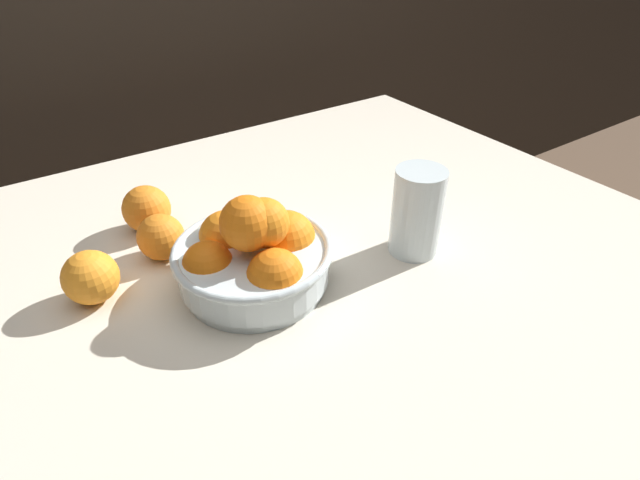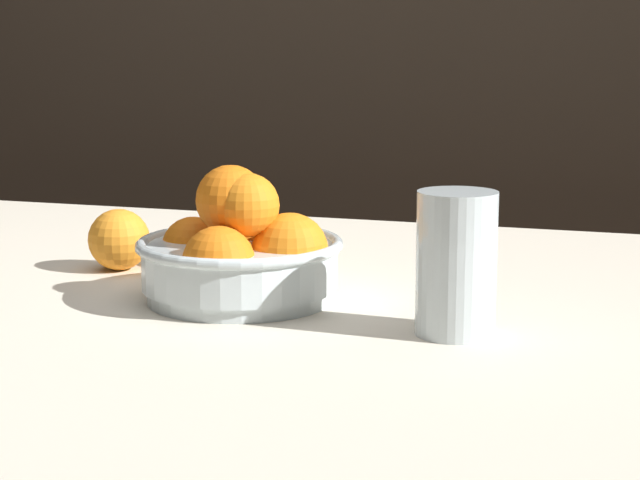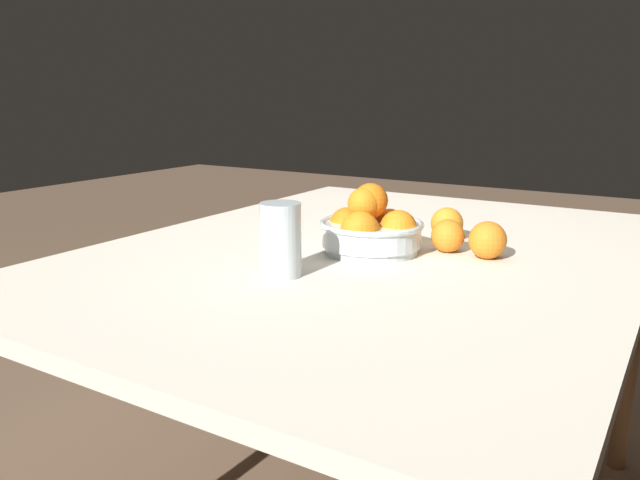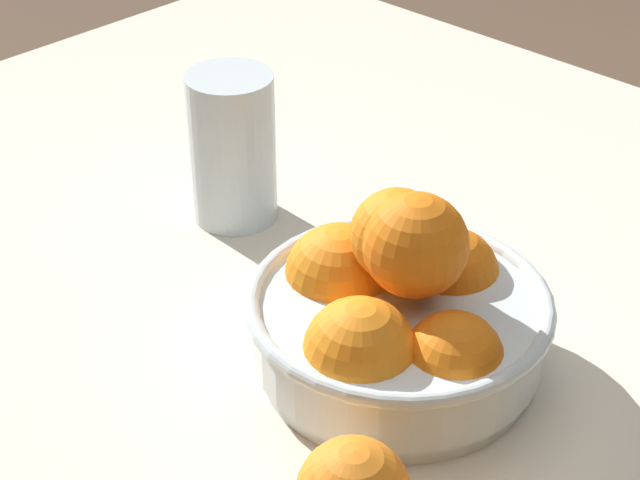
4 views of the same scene
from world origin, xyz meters
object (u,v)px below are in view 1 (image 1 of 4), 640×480
Objects in this scene: orange_loose_front at (161,237)px; juice_glass at (416,216)px; orange_loose_aside at (91,277)px; fruit_bowl at (254,255)px; orange_loose_near_bowl at (147,209)px.

juice_glass is at bearing -31.64° from orange_loose_front.
orange_loose_aside is (-0.11, -0.04, 0.00)m from orange_loose_front.
fruit_bowl reaches higher than orange_loose_aside.
orange_loose_near_bowl is at bearing 137.89° from juice_glass.
juice_glass is 1.93× the size of orange_loose_front.
juice_glass is 0.39m from orange_loose_front.
fruit_bowl is 0.24m from orange_loose_near_bowl.
orange_loose_aside is (-0.45, 0.16, -0.03)m from juice_glass.
fruit_bowl is 0.26m from juice_glass.
orange_loose_aside is at bearing -158.89° from orange_loose_front.
fruit_bowl is at bearing -71.22° from orange_loose_near_bowl.
fruit_bowl reaches higher than orange_loose_near_bowl.
fruit_bowl is 0.17m from orange_loose_front.
fruit_bowl is at bearing -25.99° from orange_loose_aside.
juice_glass reaches higher than orange_loose_front.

